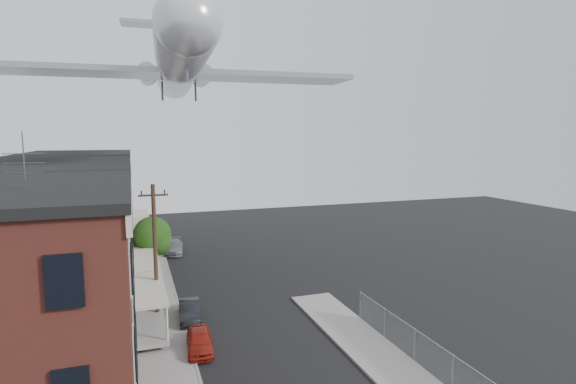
# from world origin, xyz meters

# --- Properties ---
(sidewalk_left) EXTENTS (3.00, 62.00, 0.12)m
(sidewalk_left) POSITION_xyz_m (-5.50, 24.00, 0.06)
(sidewalk_left) COLOR gray
(sidewalk_left) RESTS_ON ground
(curb_left) EXTENTS (0.15, 62.00, 0.14)m
(curb_left) POSITION_xyz_m (-4.05, 24.00, 0.07)
(curb_left) COLOR gray
(curb_left) RESTS_ON ground
(row_house_a) EXTENTS (11.98, 7.00, 10.30)m
(row_house_a) POSITION_xyz_m (-11.96, 16.50, 5.13)
(row_house_a) COLOR slate
(row_house_a) RESTS_ON ground
(row_house_b) EXTENTS (11.98, 7.00, 10.30)m
(row_house_b) POSITION_xyz_m (-11.96, 23.50, 5.13)
(row_house_b) COLOR gray
(row_house_b) RESTS_ON ground
(row_house_c) EXTENTS (11.98, 7.00, 10.30)m
(row_house_c) POSITION_xyz_m (-11.96, 30.50, 5.13)
(row_house_c) COLOR slate
(row_house_c) RESTS_ON ground
(row_house_d) EXTENTS (11.98, 7.00, 10.30)m
(row_house_d) POSITION_xyz_m (-11.96, 37.50, 5.13)
(row_house_d) COLOR gray
(row_house_d) RESTS_ON ground
(row_house_e) EXTENTS (11.98, 7.00, 10.30)m
(row_house_e) POSITION_xyz_m (-11.96, 44.50, 5.13)
(row_house_e) COLOR slate
(row_house_e) RESTS_ON ground
(chainlink_fence) EXTENTS (0.06, 18.06, 1.90)m
(chainlink_fence) POSITION_xyz_m (7.00, 5.00, 1.00)
(chainlink_fence) COLOR gray
(chainlink_fence) RESTS_ON ground
(utility_pole) EXTENTS (1.80, 0.26, 9.00)m
(utility_pole) POSITION_xyz_m (-5.60, 18.00, 4.67)
(utility_pole) COLOR black
(utility_pole) RESTS_ON ground
(street_tree) EXTENTS (3.22, 3.20, 5.20)m
(street_tree) POSITION_xyz_m (-5.27, 27.92, 3.45)
(street_tree) COLOR black
(street_tree) RESTS_ON ground
(car_near) EXTENTS (1.71, 3.61, 1.19)m
(car_near) POSITION_xyz_m (-3.60, 13.08, 0.60)
(car_near) COLOR #A12114
(car_near) RESTS_ON ground
(car_mid) EXTENTS (1.60, 3.86, 1.24)m
(car_mid) POSITION_xyz_m (-3.60, 17.58, 0.62)
(car_mid) COLOR black
(car_mid) RESTS_ON ground
(car_far) EXTENTS (2.33, 4.65, 1.29)m
(car_far) POSITION_xyz_m (-3.05, 35.31, 0.65)
(car_far) COLOR slate
(car_far) RESTS_ON ground
(airplane) EXTENTS (26.71, 30.50, 8.82)m
(airplane) POSITION_xyz_m (-2.91, 26.76, 17.77)
(airplane) COLOR silver
(airplane) RESTS_ON ground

